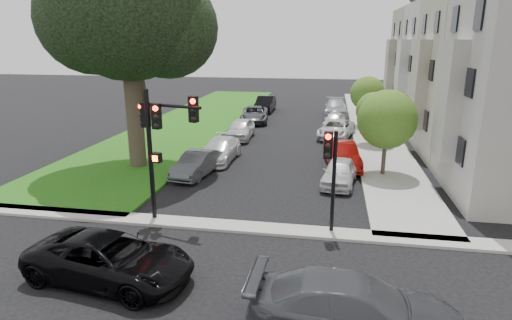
% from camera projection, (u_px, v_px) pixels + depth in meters
% --- Properties ---
extents(ground, '(140.00, 140.00, 0.00)m').
position_uv_depth(ground, '(232.00, 252.00, 15.11)').
color(ground, black).
rests_on(ground, ground).
extents(grass_strip, '(8.00, 44.00, 0.12)m').
position_uv_depth(grass_strip, '(196.00, 120.00, 39.34)').
color(grass_strip, '#1D5716').
rests_on(grass_strip, ground).
extents(sidewalk_right, '(3.50, 44.00, 0.12)m').
position_uv_depth(sidewalk_right, '(371.00, 126.00, 36.72)').
color(sidewalk_right, '#A09D92').
rests_on(sidewalk_right, ground).
extents(sidewalk_cross, '(60.00, 1.00, 0.12)m').
position_uv_depth(sidewalk_cross, '(243.00, 227.00, 16.99)').
color(sidewalk_cross, '#A09D92').
rests_on(sidewalk_cross, ground).
extents(house_b, '(7.70, 7.55, 15.97)m').
position_uv_depth(house_b, '(488.00, 45.00, 25.84)').
color(house_b, gray).
rests_on(house_b, ground).
extents(house_c, '(7.70, 7.55, 15.97)m').
position_uv_depth(house_c, '(455.00, 44.00, 32.95)').
color(house_c, '#ACA8A6').
rests_on(house_c, ground).
extents(house_d, '(7.70, 7.55, 15.97)m').
position_uv_depth(house_d, '(434.00, 43.00, 40.06)').
color(house_d, gray).
rests_on(house_d, ground).
extents(eucalyptus, '(9.45, 8.58, 13.39)m').
position_uv_depth(eucalyptus, '(125.00, 2.00, 22.76)').
color(eucalyptus, '#3D3223').
rests_on(eucalyptus, ground).
extents(small_tree_a, '(3.15, 3.15, 4.73)m').
position_uv_depth(small_tree_a, '(387.00, 119.00, 22.72)').
color(small_tree_a, '#3D3223').
rests_on(small_tree_a, ground).
extents(small_tree_b, '(2.52, 2.52, 3.78)m').
position_uv_depth(small_tree_b, '(374.00, 110.00, 29.60)').
color(small_tree_b, '#3D3223').
rests_on(small_tree_b, ground).
extents(small_tree_c, '(2.88, 2.88, 4.32)m').
position_uv_depth(small_tree_c, '(367.00, 94.00, 35.77)').
color(small_tree_c, '#3D3223').
rests_on(small_tree_c, ground).
extents(traffic_signal_main, '(2.65, 0.79, 5.42)m').
position_uv_depth(traffic_signal_main, '(159.00, 132.00, 16.78)').
color(traffic_signal_main, black).
rests_on(traffic_signal_main, ground).
extents(traffic_signal_secondary, '(0.52, 0.42, 4.05)m').
position_uv_depth(traffic_signal_secondary, '(331.00, 163.00, 15.87)').
color(traffic_signal_secondary, black).
rests_on(traffic_signal_secondary, ground).
extents(car_cross_near, '(5.56, 3.17, 1.46)m').
position_uv_depth(car_cross_near, '(110.00, 259.00, 13.18)').
color(car_cross_near, black).
rests_on(car_cross_near, ground).
extents(car_cross_far, '(5.49, 2.33, 1.58)m').
position_uv_depth(car_cross_far, '(356.00, 309.00, 10.64)').
color(car_cross_far, '#3F4247').
rests_on(car_cross_far, ground).
extents(car_parked_0, '(2.09, 4.11, 1.34)m').
position_uv_depth(car_parked_0, '(339.00, 172.00, 22.01)').
color(car_parked_0, silver).
rests_on(car_parked_0, ground).
extents(car_parked_1, '(2.30, 4.72, 1.49)m').
position_uv_depth(car_parked_1, '(342.00, 155.00, 24.90)').
color(car_parked_1, maroon).
rests_on(car_parked_1, ground).
extents(car_parked_2, '(3.17, 5.18, 1.34)m').
position_uv_depth(car_parked_2, '(336.00, 129.00, 32.53)').
color(car_parked_2, silver).
rests_on(car_parked_2, ground).
extents(car_parked_3, '(2.15, 4.10, 1.33)m').
position_uv_depth(car_parked_3, '(334.00, 120.00, 36.02)').
color(car_parked_3, silver).
rests_on(car_parked_3, ground).
extents(car_parked_4, '(2.28, 5.42, 1.56)m').
position_uv_depth(car_parked_4, '(336.00, 108.00, 41.99)').
color(car_parked_4, '#999BA0').
rests_on(car_parked_4, ground).
extents(car_parked_5, '(1.99, 4.23, 1.34)m').
position_uv_depth(car_parked_5, '(197.00, 164.00, 23.43)').
color(car_parked_5, '#3F4247').
rests_on(car_parked_5, ground).
extents(car_parked_6, '(2.07, 4.78, 1.37)m').
position_uv_depth(car_parked_6, '(220.00, 150.00, 26.35)').
color(car_parked_6, silver).
rests_on(car_parked_6, ground).
extents(car_parked_7, '(1.83, 4.40, 1.49)m').
position_uv_depth(car_parked_7, '(240.00, 129.00, 32.17)').
color(car_parked_7, silver).
rests_on(car_parked_7, ground).
extents(car_parked_8, '(2.99, 5.36, 1.42)m').
position_uv_depth(car_parked_8, '(254.00, 114.00, 38.64)').
color(car_parked_8, '#3F4247').
rests_on(car_parked_8, ground).
extents(car_parked_9, '(1.69, 4.81, 1.58)m').
position_uv_depth(car_parked_9, '(265.00, 104.00, 44.31)').
color(car_parked_9, black).
rests_on(car_parked_9, ground).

